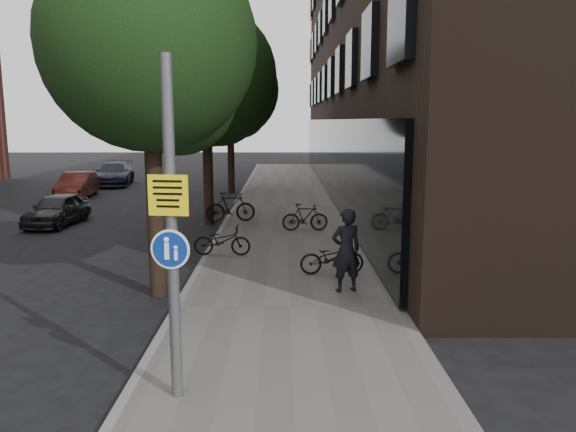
{
  "coord_description": "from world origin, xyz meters",
  "views": [
    {
      "loc": [
        0.12,
        -7.28,
        3.76
      ],
      "look_at": [
        0.21,
        3.02,
        2.0
      ],
      "focal_mm": 35.0,
      "sensor_mm": 36.0,
      "label": 1
    }
  ],
  "objects_px": {
    "parked_car_near": "(57,209)",
    "parked_bike_facade_near": "(332,257)",
    "pedestrian": "(346,250)",
    "signpost": "(172,231)"
  },
  "relations": [
    {
      "from": "parked_car_near",
      "to": "parked_bike_facade_near",
      "type": "bearing_deg",
      "value": -32.47
    },
    {
      "from": "pedestrian",
      "to": "parked_car_near",
      "type": "xyz_separation_m",
      "value": [
        -9.54,
        8.46,
        -0.45
      ]
    },
    {
      "from": "signpost",
      "to": "pedestrian",
      "type": "distance_m",
      "value": 5.55
    },
    {
      "from": "signpost",
      "to": "parked_bike_facade_near",
      "type": "height_order",
      "value": "signpost"
    },
    {
      "from": "parked_bike_facade_near",
      "to": "parked_car_near",
      "type": "relative_size",
      "value": 0.46
    },
    {
      "from": "pedestrian",
      "to": "parked_bike_facade_near",
      "type": "distance_m",
      "value": 1.48
    },
    {
      "from": "signpost",
      "to": "parked_car_near",
      "type": "bearing_deg",
      "value": 125.33
    },
    {
      "from": "parked_bike_facade_near",
      "to": "pedestrian",
      "type": "bearing_deg",
      "value": -177.98
    },
    {
      "from": "signpost",
      "to": "parked_car_near",
      "type": "relative_size",
      "value": 1.32
    },
    {
      "from": "signpost",
      "to": "pedestrian",
      "type": "xyz_separation_m",
      "value": [
        2.77,
        4.62,
        -1.34
      ]
    }
  ]
}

